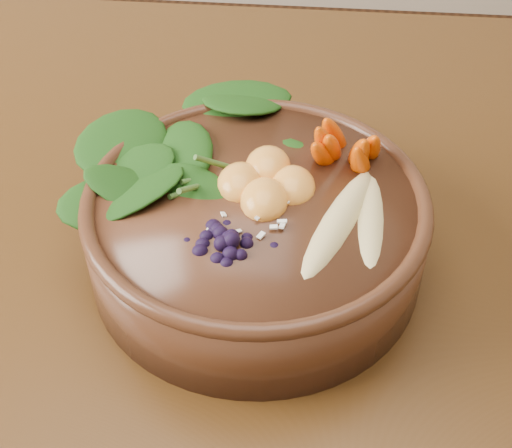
% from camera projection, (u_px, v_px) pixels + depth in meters
% --- Properties ---
extents(dining_table, '(1.60, 0.90, 0.75)m').
position_uv_depth(dining_table, '(144.00, 254.00, 0.83)').
color(dining_table, '#331C0C').
rests_on(dining_table, ground).
extents(stoneware_bowl, '(0.39, 0.39, 0.08)m').
position_uv_depth(stoneware_bowl, '(256.00, 232.00, 0.67)').
color(stoneware_bowl, '#4F2B17').
rests_on(stoneware_bowl, dining_table).
extents(kale_heap, '(0.25, 0.23, 0.05)m').
position_uv_depth(kale_heap, '(234.00, 125.00, 0.68)').
color(kale_heap, '#1B4910').
rests_on(kale_heap, stoneware_bowl).
extents(carrot_cluster, '(0.08, 0.08, 0.09)m').
position_uv_depth(carrot_cluster, '(347.00, 121.00, 0.65)').
color(carrot_cluster, '#D84900').
rests_on(carrot_cluster, stoneware_bowl).
extents(banana_halves, '(0.09, 0.17, 0.03)m').
position_uv_depth(banana_halves, '(356.00, 207.00, 0.60)').
color(banana_halves, '#E0CC84').
rests_on(banana_halves, stoneware_bowl).
extents(mandarin_cluster, '(0.11, 0.12, 0.03)m').
position_uv_depth(mandarin_cluster, '(266.00, 171.00, 0.64)').
color(mandarin_cluster, '#FB9E38').
rests_on(mandarin_cluster, stoneware_bowl).
extents(blueberry_pile, '(0.17, 0.14, 0.04)m').
position_uv_depth(blueberry_pile, '(230.00, 227.00, 0.58)').
color(blueberry_pile, black).
rests_on(blueberry_pile, stoneware_bowl).
extents(coconut_flakes, '(0.12, 0.10, 0.01)m').
position_uv_depth(coconut_flakes, '(249.00, 210.00, 0.62)').
color(coconut_flakes, white).
rests_on(coconut_flakes, stoneware_bowl).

